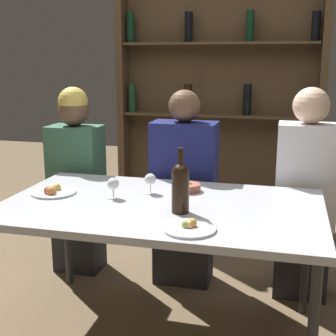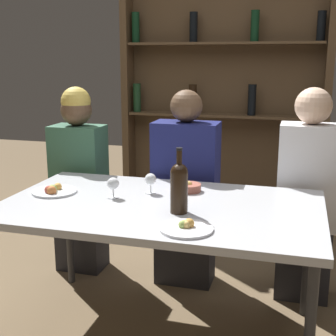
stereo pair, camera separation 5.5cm
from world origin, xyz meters
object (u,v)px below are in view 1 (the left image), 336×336
wine_glass_0 (113,185)px  snack_bowl (188,187)px  wine_glass_1 (150,180)px  seated_person_right (305,200)px  food_plate_0 (53,191)px  food_plate_1 (189,227)px  wine_bottle (180,185)px  seated_person_left (77,182)px  seated_person_center (184,195)px

wine_glass_0 → snack_bowl: (0.34, 0.22, -0.05)m
wine_glass_1 → seated_person_right: 0.96m
wine_glass_0 → food_plate_0: bearing=-178.6°
food_plate_1 → snack_bowl: (-0.13, 0.57, 0.01)m
wine_bottle → snack_bowl: (-0.04, 0.36, -0.11)m
wine_glass_0 → food_plate_0: 0.34m
wine_bottle → seated_person_left: 1.17m
wine_bottle → wine_glass_1: 0.35m
seated_person_right → wine_bottle: bearing=-128.6°
food_plate_0 → snack_bowl: 0.72m
snack_bowl → seated_person_right: seated_person_right is taller
snack_bowl → seated_person_right: bearing=30.9°
wine_glass_1 → snack_bowl: size_ratio=0.79×
seated_person_center → seated_person_right: size_ratio=0.98×
food_plate_1 → seated_person_left: bearing=135.5°
wine_bottle → seated_person_left: bearing=140.0°
food_plate_0 → seated_person_center: size_ratio=0.19×
wine_glass_0 → food_plate_1: bearing=-36.4°
seated_person_center → seated_person_left: bearing=180.0°
seated_person_left → snack_bowl: bearing=-24.2°
wine_glass_0 → seated_person_right: seated_person_right is taller
food_plate_1 → seated_person_left: 1.36m
wine_glass_1 → seated_person_left: seated_person_left is taller
wine_glass_1 → food_plate_0: (-0.50, -0.14, -0.06)m
wine_bottle → seated_person_right: bearing=51.4°
wine_glass_0 → seated_person_center: size_ratio=0.09×
food_plate_0 → food_plate_1: (0.81, -0.34, -0.00)m
wine_glass_0 → snack_bowl: wine_glass_0 is taller
snack_bowl → seated_person_left: size_ratio=0.11×
wine_bottle → wine_glass_0: (-0.39, 0.14, -0.06)m
seated_person_left → wine_bottle: bearing=-40.0°
wine_glass_0 → food_plate_1: wine_glass_0 is taller
wine_glass_1 → food_plate_1: 0.58m
food_plate_1 → seated_person_right: seated_person_right is taller
food_plate_1 → wine_glass_0: bearing=143.6°
food_plate_0 → seated_person_right: seated_person_right is taller
wine_bottle → food_plate_1: bearing=-67.7°
wine_glass_0 → seated_person_center: seated_person_center is taller
food_plate_1 → snack_bowl: size_ratio=1.66×
food_plate_1 → seated_person_right: bearing=62.2°
food_plate_0 → food_plate_1: 0.88m
wine_glass_0 → wine_glass_1: 0.21m
wine_bottle → food_plate_1: 0.26m
wine_glass_0 → food_plate_0: size_ratio=0.45×
seated_person_left → seated_person_center: 0.73m
food_plate_1 → seated_person_center: bearing=103.8°
wine_glass_1 → food_plate_0: 0.52m
wine_bottle → food_plate_1: size_ratio=1.35×
seated_person_right → wine_glass_1: bearing=-150.0°
wine_glass_0 → seated_person_right: bearing=31.7°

